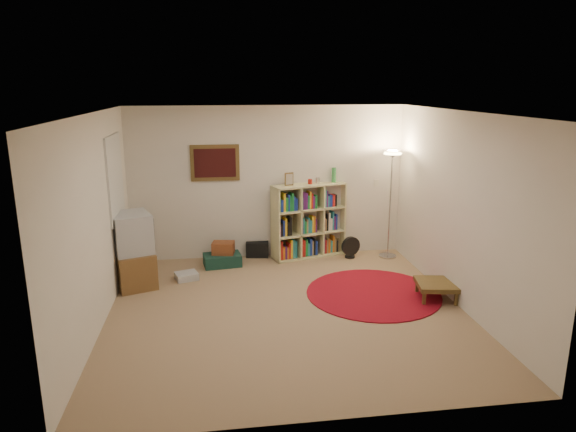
# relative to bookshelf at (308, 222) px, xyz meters

# --- Properties ---
(room) EXTENTS (4.54, 4.54, 2.54)m
(room) POSITION_rel_bookshelf_xyz_m (-0.70, -2.06, 0.66)
(room) COLOR #907354
(room) RESTS_ON ground
(bookshelf) EXTENTS (1.29, 0.69, 1.48)m
(bookshelf) POSITION_rel_bookshelf_xyz_m (0.00, 0.00, 0.00)
(bookshelf) COLOR #C5BF83
(bookshelf) RESTS_ON ground
(floor_lamp) EXTENTS (0.38, 0.38, 1.81)m
(floor_lamp) POSITION_rel_bookshelf_xyz_m (1.33, -0.24, 0.90)
(floor_lamp) COLOR #B4B2B7
(floor_lamp) RESTS_ON ground
(floor_fan) EXTENTS (0.32, 0.21, 0.37)m
(floor_fan) POSITION_rel_bookshelf_xyz_m (0.70, -0.20, -0.41)
(floor_fan) COLOR black
(floor_fan) RESTS_ON ground
(tv_stand) EXTENTS (0.73, 0.86, 1.06)m
(tv_stand) POSITION_rel_bookshelf_xyz_m (-2.70, -0.92, -0.09)
(tv_stand) COLOR brown
(tv_stand) RESTS_ON ground
(dvd_box) EXTENTS (0.38, 0.35, 0.11)m
(dvd_box) POSITION_rel_bookshelf_xyz_m (-1.97, -0.82, -0.55)
(dvd_box) COLOR #B0B1B5
(dvd_box) RESTS_ON ground
(suitcase) EXTENTS (0.62, 0.45, 0.19)m
(suitcase) POSITION_rel_bookshelf_xyz_m (-1.43, -0.28, -0.51)
(suitcase) COLOR #12332A
(suitcase) RESTS_ON ground
(wicker_basket) EXTENTS (0.38, 0.30, 0.19)m
(wicker_basket) POSITION_rel_bookshelf_xyz_m (-1.41, -0.25, -0.31)
(wicker_basket) COLOR brown
(wicker_basket) RESTS_ON suitcase
(duffel_bag) EXTENTS (0.41, 0.36, 0.26)m
(duffel_bag) POSITION_rel_bookshelf_xyz_m (-0.83, 0.14, -0.47)
(duffel_bag) COLOR black
(duffel_bag) RESTS_ON ground
(red_rug) EXTENTS (1.85, 1.85, 0.02)m
(red_rug) POSITION_rel_bookshelf_xyz_m (0.62, -1.74, -0.59)
(red_rug) COLOR maroon
(red_rug) RESTS_ON ground
(side_table) EXTENTS (0.60, 0.60, 0.24)m
(side_table) POSITION_rel_bookshelf_xyz_m (1.40, -2.02, -0.40)
(side_table) COLOR #4C381A
(side_table) RESTS_ON ground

